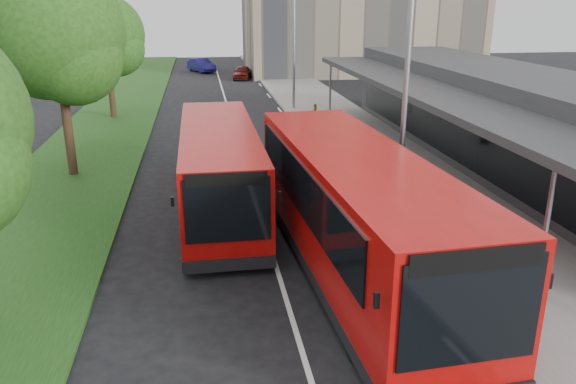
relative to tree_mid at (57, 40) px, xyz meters
name	(u,v)px	position (x,y,z in m)	size (l,w,h in m)	color
ground	(274,260)	(7.01, -9.05, -5.32)	(120.00, 120.00, 0.00)	black
pavement	(327,114)	(13.01, 10.95, -5.24)	(5.00, 80.00, 0.15)	gray
grass_verge	(112,121)	(0.01, 10.95, -5.27)	(5.00, 80.00, 0.10)	#1C3F14
lane_centre_line	(237,136)	(7.01, 5.95, -5.31)	(0.12, 70.00, 0.01)	silver
kerb_dashes	(287,119)	(10.31, 9.95, -5.31)	(0.12, 56.00, 0.01)	silver
station_building	(503,118)	(17.87, -1.05, -3.28)	(7.70, 26.00, 4.00)	#2D2D2F
tree_mid	(57,40)	(0.00, 0.00, 0.00)	(5.13, 5.13, 8.24)	#362215
tree_far	(106,40)	(0.00, 12.00, -0.71)	(4.46, 4.46, 7.13)	#362215
lamp_post_near	(404,74)	(11.13, -7.05, -0.60)	(1.44, 0.28, 8.00)	gray
lamp_post_far	(293,35)	(11.13, 12.95, -0.60)	(1.44, 0.28, 8.00)	gray
bus_main	(355,213)	(8.96, -10.09, -3.67)	(3.50, 11.48, 3.21)	#B20A09
bus_second	(219,169)	(5.74, -4.95, -3.86)	(2.73, 10.05, 2.84)	#B20A09
litter_bin	(348,138)	(12.00, 2.10, -4.71)	(0.51, 0.51, 0.93)	#362116
bollard	(315,113)	(11.63, 8.07, -4.63)	(0.17, 0.17, 1.08)	#DBAA0B
car_near	(242,72)	(9.10, 28.88, -4.72)	(1.41, 3.50, 1.19)	#57130C
car_far	(201,65)	(5.48, 35.01, -4.65)	(1.42, 4.07, 1.34)	navy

